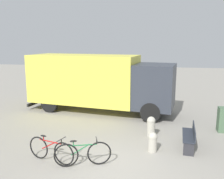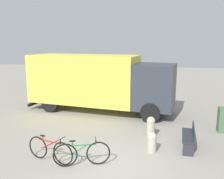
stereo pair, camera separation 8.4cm
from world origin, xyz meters
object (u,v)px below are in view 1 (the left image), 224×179
(delivery_truck, at_px, (98,81))
(bicycle_near, at_px, (51,150))
(bollard_far_bench, at_px, (151,126))
(park_bench, at_px, (190,136))
(bicycle_middle, at_px, (83,154))
(bollard_near_bench, at_px, (153,141))

(delivery_truck, bearing_deg, bicycle_near, -82.85)
(bicycle_near, distance_m, bollard_far_bench, 4.02)
(park_bench, bearing_deg, delivery_truck, 51.96)
(bicycle_middle, distance_m, bollard_near_bench, 2.48)
(delivery_truck, height_order, park_bench, delivery_truck)
(park_bench, distance_m, bicycle_near, 4.79)
(park_bench, xyz_separation_m, bicycle_middle, (-3.36, -1.94, -0.05))
(bicycle_near, bearing_deg, bollard_far_bench, 57.59)
(bicycle_near, relative_size, bollard_near_bench, 2.44)
(bicycle_near, height_order, bollard_near_bench, bicycle_near)
(bicycle_near, bearing_deg, bollard_near_bench, 39.24)
(bollard_far_bench, bearing_deg, park_bench, -29.54)
(park_bench, bearing_deg, bollard_far_bench, 65.45)
(delivery_truck, xyz_separation_m, bicycle_near, (-0.13, -5.87, -1.27))
(park_bench, height_order, bicycle_middle, bicycle_middle)
(bicycle_near, bearing_deg, delivery_truck, 105.14)
(bicycle_middle, bearing_deg, bollard_near_bench, 15.02)
(park_bench, xyz_separation_m, bollard_near_bench, (-1.30, -0.55, -0.08))
(delivery_truck, xyz_separation_m, bicycle_middle, (0.93, -5.94, -1.27))
(delivery_truck, bearing_deg, bollard_near_bench, -48.33)
(park_bench, xyz_separation_m, bicycle_near, (-4.41, -1.86, -0.05))
(delivery_truck, distance_m, bicycle_near, 6.00)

